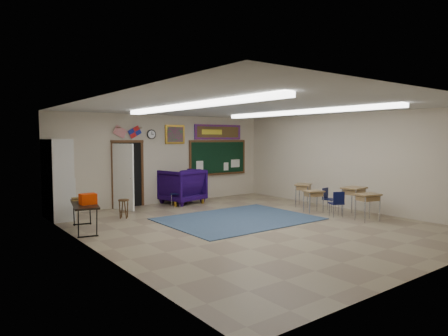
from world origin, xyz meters
TOP-DOWN VIEW (x-y plane):
  - floor at (0.00, 0.00)m, footprint 9.00×9.00m
  - back_wall at (0.00, 4.50)m, footprint 8.00×0.04m
  - front_wall at (0.00, -4.50)m, footprint 8.00×0.04m
  - left_wall at (-4.00, 0.00)m, footprint 0.04×9.00m
  - right_wall at (4.00, 0.00)m, footprint 0.04×9.00m
  - ceiling at (0.00, 0.00)m, footprint 8.00×9.00m
  - area_rug at (0.20, 0.80)m, footprint 4.00×3.00m
  - fluorescent_strips at (0.00, 0.00)m, footprint 3.86×6.00m
  - doorway at (-1.50, 4.35)m, footprint 1.10×0.89m
  - chalkboard at (2.20, 4.46)m, footprint 2.55×0.14m
  - bulletin_board at (2.20, 4.47)m, footprint 2.10×0.05m
  - framed_art_print at (0.35, 4.47)m, footprint 0.75×0.05m
  - wall_clock at (-0.55, 4.47)m, footprint 0.32×0.05m
  - wall_flags at (-1.40, 4.44)m, footprint 1.16×0.06m
  - storage_cabinet at (-3.71, 3.85)m, footprint 0.59×1.25m
  - wingback_armchair at (0.38, 4.11)m, footprint 1.50×1.53m
  - student_chair_reading at (-0.02, 3.71)m, footprint 0.54×0.54m
  - student_chair_desk_a at (2.64, -0.59)m, footprint 0.49×0.49m
  - student_chair_desk_b at (3.19, 0.07)m, footprint 0.41×0.41m
  - student_desk_front_left at (2.60, 0.20)m, footprint 0.65×0.56m
  - student_desk_front_right at (3.17, 1.11)m, footprint 0.77×0.71m
  - student_desk_back_left at (2.84, -1.46)m, footprint 0.70×0.58m
  - student_desk_back_right at (3.17, -0.79)m, footprint 0.75×0.60m
  - folding_table at (-3.60, 1.97)m, footprint 0.88×1.69m
  - wooden_stool at (-2.25, 2.83)m, footprint 0.30×0.30m

SIDE VIEW (x-z plane):
  - floor at x=0.00m, z-range 0.00..0.00m
  - area_rug at x=0.20m, z-range 0.00..0.02m
  - wooden_stool at x=-2.25m, z-range 0.01..0.53m
  - student_chair_desk_b at x=3.19m, z-range 0.00..0.71m
  - folding_table at x=-3.60m, z-range -0.09..0.82m
  - student_chair_desk_a at x=2.64m, z-range 0.00..0.73m
  - student_desk_front_left at x=2.60m, z-range 0.04..0.70m
  - student_chair_reading at x=-0.02m, z-range 0.00..0.78m
  - student_desk_back_left at x=2.84m, z-range 0.04..0.78m
  - student_desk_front_right at x=3.17m, z-range 0.04..0.79m
  - student_desk_back_right at x=3.17m, z-range 0.05..0.87m
  - wingback_armchair at x=0.38m, z-range 0.00..1.18m
  - doorway at x=-1.50m, z-range -0.02..2.14m
  - storage_cabinet at x=-3.71m, z-range 0.00..2.20m
  - chalkboard at x=2.20m, z-range 0.81..2.11m
  - back_wall at x=0.00m, z-range 0.00..3.00m
  - front_wall at x=0.00m, z-range 0.00..3.00m
  - left_wall at x=-4.00m, z-range 0.00..3.00m
  - right_wall at x=4.00m, z-range 0.00..3.00m
  - framed_art_print at x=0.35m, z-range 2.02..2.67m
  - wall_clock at x=-0.55m, z-range 2.19..2.51m
  - bulletin_board at x=2.20m, z-range 2.18..2.73m
  - wall_flags at x=-1.40m, z-range 2.13..2.83m
  - fluorescent_strips at x=0.00m, z-range 2.89..2.99m
  - ceiling at x=0.00m, z-range 2.98..3.02m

